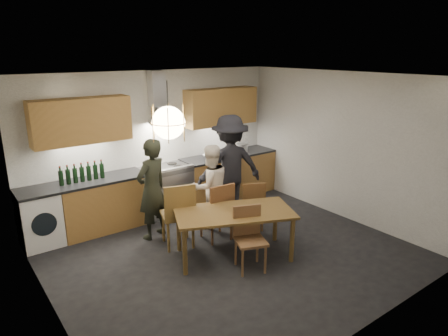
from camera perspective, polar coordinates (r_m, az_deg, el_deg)
ground at (r=6.18m, az=0.72°, el=-11.92°), size 5.00×5.00×0.00m
room_shell at (r=5.57m, az=0.78°, el=3.70°), size 5.02×4.52×2.61m
counter_run at (r=7.52m, az=-8.17°, el=-3.00°), size 5.00×0.62×0.90m
range_stove at (r=7.50m, az=-8.31°, el=-3.11°), size 0.90×0.60×0.92m
wall_fixtures at (r=7.26m, az=-9.24°, el=7.85°), size 4.30×0.54×1.10m
pendant_lamp at (r=4.87m, az=-7.93°, el=6.41°), size 0.43×0.43×0.70m
dining_table at (r=5.81m, az=1.44°, el=-6.95°), size 1.88×1.45×0.71m
chair_back_left at (r=6.10m, az=-6.49°, el=-6.18°), size 0.59×0.59×1.05m
chair_back_mid at (r=6.30m, az=-0.74°, el=-5.78°), size 0.47×0.47×0.96m
chair_back_right at (r=6.68m, az=4.06°, el=-4.97°), size 0.52×0.52×0.87m
chair_front at (r=5.60m, az=3.55°, el=-9.29°), size 0.52×0.52×0.89m
person_left at (r=6.44m, az=-10.24°, el=-3.00°), size 0.69×0.56×1.64m
person_mid at (r=6.74m, az=-1.99°, el=-2.69°), size 0.76×0.62×1.45m
person_right at (r=7.21m, az=0.85°, el=0.29°), size 1.35×1.01×1.85m
mixing_bowl at (r=7.79m, az=-1.68°, el=1.66°), size 0.38×0.38×0.08m
stock_pot at (r=8.32m, az=2.63°, el=2.88°), size 0.29×0.29×0.16m
wine_bottles at (r=6.80m, az=-19.64°, el=-0.58°), size 0.73×0.07×0.31m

